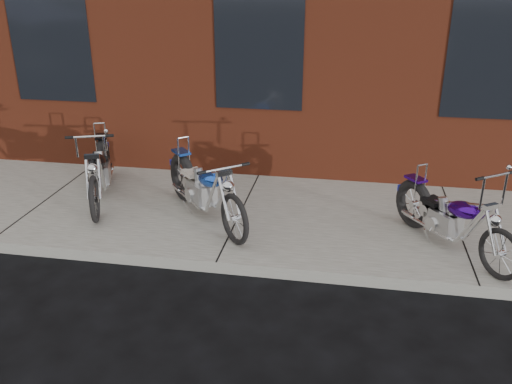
# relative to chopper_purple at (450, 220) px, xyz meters

# --- Properties ---
(ground) EXTENTS (120.00, 120.00, 0.00)m
(ground) POSITION_rel_chopper_purple_xyz_m (-2.76, -0.87, -0.53)
(ground) COLOR black
(ground) RESTS_ON ground
(sidewalk) EXTENTS (22.00, 3.00, 0.15)m
(sidewalk) POSITION_rel_chopper_purple_xyz_m (-2.76, 0.63, -0.45)
(sidewalk) COLOR slate
(sidewalk) RESTS_ON ground
(chopper_purple) EXTENTS (1.27, 1.78, 1.18)m
(chopper_purple) POSITION_rel_chopper_purple_xyz_m (0.00, 0.00, 0.00)
(chopper_purple) COLOR black
(chopper_purple) RESTS_ON sidewalk
(chopper_blue) EXTENTS (1.59, 1.83, 1.01)m
(chopper_blue) POSITION_rel_chopper_purple_xyz_m (-3.21, 0.32, 0.04)
(chopper_blue) COLOR black
(chopper_blue) RESTS_ON sidewalk
(chopper_third) EXTENTS (0.92, 2.19, 1.16)m
(chopper_third) POSITION_rel_chopper_purple_xyz_m (-4.97, 0.78, 0.03)
(chopper_third) COLOR black
(chopper_third) RESTS_ON sidewalk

